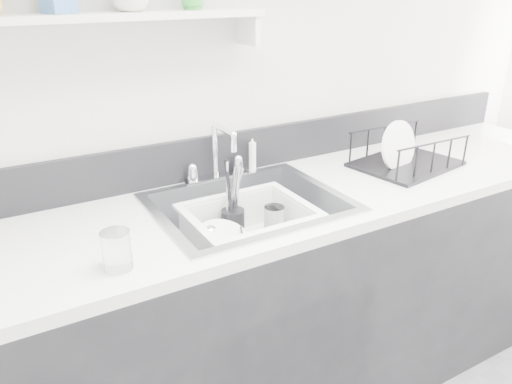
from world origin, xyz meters
TOP-DOWN VIEW (x-y plane):
  - counter_run at (0.00, 1.19)m, footprint 3.20×0.62m
  - backsplash at (0.00, 1.49)m, footprint 3.20×0.02m
  - sink at (0.00, 1.19)m, footprint 0.64×0.52m
  - faucet at (0.00, 1.44)m, footprint 0.26×0.18m
  - side_sprayer at (0.16, 1.44)m, footprint 0.03×0.03m
  - wall_shelf at (-0.35, 1.42)m, footprint 1.00×0.16m
  - wash_tub at (-0.02, 1.16)m, footprint 0.46×0.40m
  - plate_stack at (-0.11, 1.17)m, footprint 0.23×0.23m
  - utensil_cup at (-0.02, 1.26)m, footprint 0.08×0.08m
  - ladle at (-0.08, 1.20)m, footprint 0.26×0.19m
  - tumbler_in_tub at (0.11, 1.21)m, footprint 0.10×0.10m
  - tumbler_counter at (-0.50, 1.00)m, footprint 0.10×0.10m
  - dish_rack at (0.74, 1.20)m, footprint 0.45×0.37m
  - bowl_small at (0.07, 1.12)m, footprint 0.14×0.14m

SIDE VIEW (x-z plane):
  - counter_run at x=0.00m, z-range 0.00..0.92m
  - bowl_small at x=0.07m, z-range 0.77..0.80m
  - plate_stack at x=-0.11m, z-range 0.75..0.84m
  - ladle at x=-0.08m, z-range 0.77..0.84m
  - tumbler_in_tub at x=0.11m, z-range 0.77..0.87m
  - utensil_cup at x=-0.02m, z-range 0.69..0.97m
  - sink at x=0.00m, z-range 0.73..0.93m
  - wash_tub at x=-0.02m, z-range 0.75..0.91m
  - tumbler_counter at x=-0.50m, z-range 0.92..1.03m
  - faucet at x=0.00m, z-range 0.87..1.09m
  - side_sprayer at x=0.16m, z-range 0.92..1.06m
  - dish_rack at x=0.74m, z-range 0.92..1.06m
  - backsplash at x=0.00m, z-range 0.92..1.08m
  - wall_shelf at x=-0.35m, z-range 1.45..1.57m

